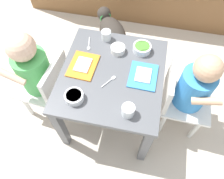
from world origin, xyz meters
name	(u,v)px	position (x,y,z in m)	size (l,w,h in m)	color
ground_plane	(112,112)	(0.00, 0.00, 0.00)	(7.00, 7.00, 0.00)	beige
dining_table	(112,82)	(0.00, 0.00, 0.38)	(0.55, 0.60, 0.46)	#515459
seated_child_left	(35,70)	(-0.44, -0.04, 0.42)	(0.31, 0.31, 0.67)	white
seated_child_right	(192,88)	(0.43, 0.04, 0.40)	(0.29, 0.29, 0.65)	white
dog	(112,31)	(-0.13, 0.60, 0.19)	(0.34, 0.40, 0.29)	#332D28
food_tray_left	(83,65)	(-0.16, 0.02, 0.47)	(0.15, 0.19, 0.02)	orange
food_tray_right	(143,76)	(0.16, 0.02, 0.47)	(0.15, 0.18, 0.02)	#388CD8
water_cup_left	(106,36)	(-0.09, 0.24, 0.49)	(0.06, 0.06, 0.06)	white
water_cup_right	(128,111)	(0.12, -0.21, 0.49)	(0.06, 0.06, 0.06)	white
veggie_bowl_near	(74,97)	(-0.15, -0.19, 0.48)	(0.09, 0.09, 0.04)	white
veggie_bowl_far	(118,49)	(0.00, 0.16, 0.48)	(0.08, 0.08, 0.04)	white
cereal_bowl_right_side	(142,48)	(0.13, 0.19, 0.48)	(0.10, 0.10, 0.04)	white
spoon_by_left_tray	(110,80)	(0.00, -0.05, 0.47)	(0.07, 0.09, 0.01)	silver
spoon_by_right_tray	(89,45)	(-0.17, 0.17, 0.47)	(0.03, 0.10, 0.01)	silver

